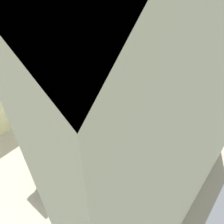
{
  "coord_description": "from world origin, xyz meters",
  "views": [
    {
      "loc": [
        1.27,
        -1.07,
        2.09
      ],
      "look_at": [
        0.03,
        0.44,
        0.45
      ],
      "focal_mm": 34.89,
      "sensor_mm": 36.0,
      "label": 1
    }
  ],
  "objects_px": {
    "vanity_cabinet": "(83,83)",
    "toilet_paper_roll": "(152,217)",
    "faucet": "(88,49)",
    "bottle_white": "(84,49)",
    "toiletry_bag": "(207,99)",
    "bottle_pink": "(87,49)",
    "person_plumber": "(75,155)",
    "tissue_box": "(192,93)",
    "paper_towel_roll": "(143,149)",
    "bottle_green": "(78,48)",
    "soap_dispenser": "(77,45)",
    "toilet": "(184,130)"
  },
  "relations": [
    {
      "from": "faucet",
      "to": "bottle_white",
      "type": "xyz_separation_m",
      "value": [
        -0.02,
        -0.05,
        0.02
      ]
    },
    {
      "from": "toilet",
      "to": "bottle_white",
      "type": "relative_size",
      "value": 5.73
    },
    {
      "from": "tissue_box",
      "to": "person_plumber",
      "type": "bearing_deg",
      "value": -127.32
    },
    {
      "from": "faucet",
      "to": "person_plumber",
      "type": "xyz_separation_m",
      "value": [
        0.7,
        -1.0,
        -0.69
      ]
    },
    {
      "from": "toilet",
      "to": "bottle_green",
      "type": "xyz_separation_m",
      "value": [
        -1.63,
        0.01,
        0.52
      ]
    },
    {
      "from": "faucet",
      "to": "bottle_white",
      "type": "height_order",
      "value": "bottle_white"
    },
    {
      "from": "tissue_box",
      "to": "bottle_green",
      "type": "distance_m",
      "value": 1.59
    },
    {
      "from": "toiletry_bag",
      "to": "soap_dispenser",
      "type": "xyz_separation_m",
      "value": [
        -1.81,
        -0.04,
        0.08
      ]
    },
    {
      "from": "bottle_pink",
      "to": "paper_towel_roll",
      "type": "height_order",
      "value": "bottle_pink"
    },
    {
      "from": "vanity_cabinet",
      "to": "person_plumber",
      "type": "height_order",
      "value": "vanity_cabinet"
    },
    {
      "from": "vanity_cabinet",
      "to": "paper_towel_roll",
      "type": "relative_size",
      "value": 3.61
    },
    {
      "from": "toilet",
      "to": "bottle_green",
      "type": "height_order",
      "value": "bottle_green"
    },
    {
      "from": "vanity_cabinet",
      "to": "toiletry_bag",
      "type": "bearing_deg",
      "value": 5.76
    },
    {
      "from": "toilet",
      "to": "toilet_paper_roll",
      "type": "xyz_separation_m",
      "value": [
        0.18,
        -0.91,
        -0.32
      ]
    },
    {
      "from": "bottle_green",
      "to": "bottle_pink",
      "type": "bearing_deg",
      "value": 11.65
    },
    {
      "from": "toiletry_bag",
      "to": "bottle_pink",
      "type": "relative_size",
      "value": 0.88
    },
    {
      "from": "vanity_cabinet",
      "to": "bottle_pink",
      "type": "relative_size",
      "value": 5.8
    },
    {
      "from": "bottle_green",
      "to": "soap_dispenser",
      "type": "bearing_deg",
      "value": 149.85
    },
    {
      "from": "vanity_cabinet",
      "to": "toilet_paper_roll",
      "type": "xyz_separation_m",
      "value": [
        1.7,
        -0.84,
        -0.37
      ]
    },
    {
      "from": "person_plumber",
      "to": "bottle_green",
      "type": "xyz_separation_m",
      "value": [
        -0.81,
        0.93,
        0.71
      ]
    },
    {
      "from": "soap_dispenser",
      "to": "bottle_pink",
      "type": "bearing_deg",
      "value": -5.02
    },
    {
      "from": "tissue_box",
      "to": "toiletry_bag",
      "type": "height_order",
      "value": "toiletry_bag"
    },
    {
      "from": "vanity_cabinet",
      "to": "person_plumber",
      "type": "relative_size",
      "value": 0.77
    },
    {
      "from": "faucet",
      "to": "toilet_paper_roll",
      "type": "xyz_separation_m",
      "value": [
        1.7,
        -0.98,
        -0.82
      ]
    },
    {
      "from": "tissue_box",
      "to": "bottle_pink",
      "type": "bearing_deg",
      "value": -177.75
    },
    {
      "from": "bottle_pink",
      "to": "bottle_green",
      "type": "bearing_deg",
      "value": -168.35
    },
    {
      "from": "bottle_pink",
      "to": "tissue_box",
      "type": "bearing_deg",
      "value": 2.25
    },
    {
      "from": "bottle_white",
      "to": "paper_towel_roll",
      "type": "relative_size",
      "value": 0.58
    },
    {
      "from": "person_plumber",
      "to": "bottle_pink",
      "type": "xyz_separation_m",
      "value": [
        -0.67,
        0.96,
        0.71
      ]
    },
    {
      "from": "tissue_box",
      "to": "bottle_white",
      "type": "bearing_deg",
      "value": -177.55
    },
    {
      "from": "faucet",
      "to": "bottle_white",
      "type": "distance_m",
      "value": 0.05
    },
    {
      "from": "paper_towel_roll",
      "to": "bottle_green",
      "type": "bearing_deg",
      "value": 166.23
    },
    {
      "from": "faucet",
      "to": "bottle_white",
      "type": "bearing_deg",
      "value": -113.73
    },
    {
      "from": "bottle_green",
      "to": "bottle_white",
      "type": "relative_size",
      "value": 0.96
    },
    {
      "from": "tissue_box",
      "to": "bottle_white",
      "type": "xyz_separation_m",
      "value": [
        -1.49,
        -0.06,
        0.09
      ]
    },
    {
      "from": "vanity_cabinet",
      "to": "bottle_white",
      "type": "height_order",
      "value": "bottle_white"
    },
    {
      "from": "tissue_box",
      "to": "paper_towel_roll",
      "type": "height_order",
      "value": "tissue_box"
    },
    {
      "from": "faucet",
      "to": "paper_towel_roll",
      "type": "height_order",
      "value": "faucet"
    },
    {
      "from": "toiletry_bag",
      "to": "bottle_white",
      "type": "bearing_deg",
      "value": -177.78
    },
    {
      "from": "paper_towel_roll",
      "to": "toilet_paper_roll",
      "type": "bearing_deg",
      "value": -50.75
    },
    {
      "from": "bottle_white",
      "to": "bottle_pink",
      "type": "distance_m",
      "value": 0.05
    },
    {
      "from": "vanity_cabinet",
      "to": "paper_towel_roll",
      "type": "height_order",
      "value": "vanity_cabinet"
    },
    {
      "from": "bottle_white",
      "to": "tissue_box",
      "type": "bearing_deg",
      "value": 2.45
    },
    {
      "from": "soap_dispenser",
      "to": "bottle_green",
      "type": "relative_size",
      "value": 1.32
    },
    {
      "from": "toilet",
      "to": "bottle_green",
      "type": "distance_m",
      "value": 1.71
    },
    {
      "from": "person_plumber",
      "to": "tissue_box",
      "type": "height_order",
      "value": "tissue_box"
    },
    {
      "from": "faucet",
      "to": "soap_dispenser",
      "type": "relative_size",
      "value": 0.6
    },
    {
      "from": "toiletry_bag",
      "to": "bottle_pink",
      "type": "bearing_deg",
      "value": -177.96
    },
    {
      "from": "vanity_cabinet",
      "to": "soap_dispenser",
      "type": "bearing_deg",
      "value": 146.9
    },
    {
      "from": "bottle_pink",
      "to": "toilet",
      "type": "bearing_deg",
      "value": -1.3
    }
  ]
}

